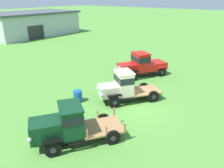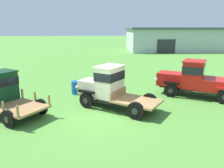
# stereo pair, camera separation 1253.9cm
# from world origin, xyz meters

# --- Properties ---
(ground_plane) EXTENTS (240.00, 240.00, 0.00)m
(ground_plane) POSITION_xyz_m (0.00, 0.00, 0.00)
(ground_plane) COLOR #518E38
(farm_shed) EXTENTS (17.10, 10.24, 4.40)m
(farm_shed) POSITION_xyz_m (13.93, 31.81, 2.22)
(farm_shed) COLOR #B2B7BC
(farm_shed) RESTS_ON ground
(vintage_truck_foreground_near) EXTENTS (4.97, 4.17, 2.17)m
(vintage_truck_foreground_near) POSITION_xyz_m (-5.57, 0.57, 1.13)
(vintage_truck_foreground_near) COLOR black
(vintage_truck_foreground_near) RESTS_ON ground
(vintage_truck_second_in_line) EXTENTS (4.73, 4.01, 2.33)m
(vintage_truck_second_in_line) POSITION_xyz_m (0.25, 1.00, 1.18)
(vintage_truck_second_in_line) COLOR black
(vintage_truck_second_in_line) RESTS_ON ground
(vintage_truck_midrow_center) EXTENTS (5.03, 3.87, 2.31)m
(vintage_truck_midrow_center) POSITION_xyz_m (5.90, 2.62, 1.15)
(vintage_truck_midrow_center) COLOR black
(vintage_truck_midrow_center) RESTS_ON ground
(oil_drum_beside_row) EXTENTS (0.67, 0.67, 0.87)m
(oil_drum_beside_row) POSITION_xyz_m (-1.80, 3.60, 0.43)
(oil_drum_beside_row) COLOR #1951B2
(oil_drum_beside_row) RESTS_ON ground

